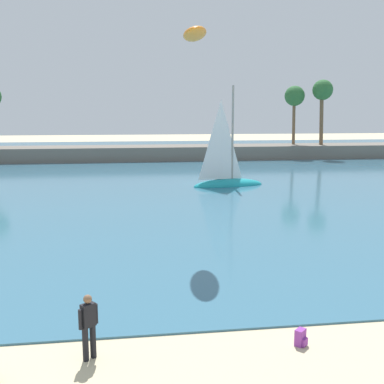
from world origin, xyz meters
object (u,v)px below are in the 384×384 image
Objects in this scene: sailboat_mid_bay at (227,176)px; backpack_near_kite at (301,338)px; kite_aloft_high_over_bay at (195,34)px; person_at_waterline at (89,325)px.

backpack_near_kite is at bearing -98.11° from sailboat_mid_bay.
sailboat_mid_bay is 19.09m from kite_aloft_high_over_bay.
kite_aloft_high_over_bay reaches higher than backpack_near_kite.
person_at_waterline is 5.45m from backpack_near_kite.
sailboat_mid_bay is at bearing -8.74° from kite_aloft_high_over_bay.
backpack_near_kite is 26.65m from sailboat_mid_bay.
kite_aloft_high_over_bay is at bearing -107.33° from sailboat_mid_bay.
kite_aloft_high_over_bay is (-5.09, -16.30, 8.53)m from sailboat_mid_bay.
backpack_near_kite is 0.15× the size of kite_aloft_high_over_bay.
backpack_near_kite is 0.05× the size of sailboat_mid_bay.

